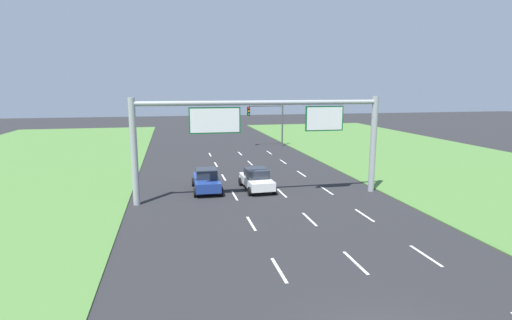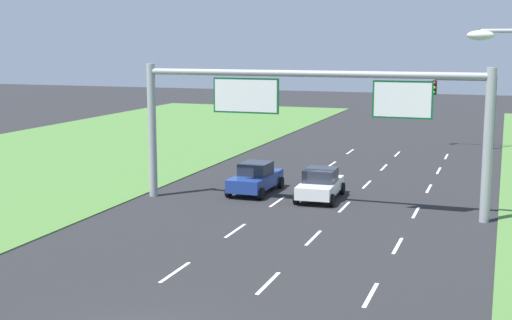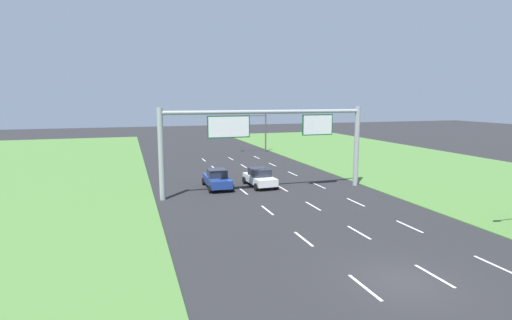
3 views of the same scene
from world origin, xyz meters
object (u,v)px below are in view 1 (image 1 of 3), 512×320
(car_lead_silver, at_px, (207,180))
(sign_gantry, at_px, (262,128))
(traffic_light_mast, at_px, (268,117))
(car_near_red, at_px, (257,179))

(car_lead_silver, bearing_deg, sign_gantry, -35.28)
(sign_gantry, bearing_deg, car_lead_silver, 143.91)
(sign_gantry, distance_m, traffic_light_mast, 24.69)
(car_near_red, xyz_separation_m, car_lead_silver, (-3.73, 0.44, 0.01))
(sign_gantry, bearing_deg, traffic_light_mast, 75.32)
(car_near_red, height_order, sign_gantry, sign_gantry)
(traffic_light_mast, bearing_deg, sign_gantry, -104.68)
(car_near_red, bearing_deg, traffic_light_mast, 71.54)
(car_near_red, distance_m, sign_gantry, 4.65)
(car_near_red, distance_m, car_lead_silver, 3.75)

